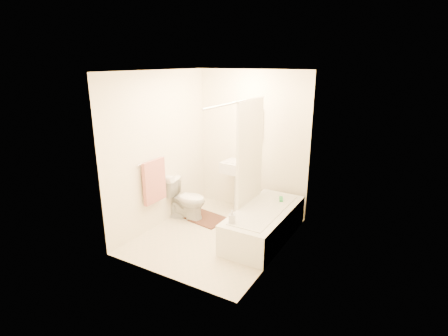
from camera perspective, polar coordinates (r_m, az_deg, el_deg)
The scene contains 17 objects.
floor at distance 5.37m, azimuth -1.36°, elevation -10.94°, with size 2.40×2.40×0.00m, color beige.
ceiling at distance 4.74m, azimuth -1.57°, elevation 15.59°, with size 2.40×2.40×0.00m, color white.
wall_back at distance 5.94m, azimuth 4.60°, elevation 4.19°, with size 2.00×0.02×2.40m, color beige.
wall_left at distance 5.49m, azimuth -10.41°, elevation 2.87°, with size 0.02×2.40×2.40m, color beige.
wall_right at distance 4.50m, azimuth 9.48°, elevation -0.26°, with size 0.02×2.40×2.40m, color beige.
mirror at distance 5.87m, azimuth 4.58°, elevation 7.01°, with size 0.40×0.03×0.55m, color white.
curtain_rod at distance 4.71m, azimuth 2.29°, elevation 10.69°, with size 0.03×0.03×1.70m, color silver.
shower_curtain at distance 5.20m, azimuth 4.25°, elevation 2.53°, with size 0.04×0.80×1.55m, color silver.
towel_bar at distance 5.31m, azimuth -11.75°, elevation 1.18°, with size 0.02×0.02×0.60m, color silver.
towel at distance 5.39m, azimuth -11.31°, elevation -2.13°, with size 0.06×0.45×0.66m, color #CC7266.
toilet_paper at distance 5.68m, azimuth -8.82°, elevation -1.84°, with size 0.12×0.12×0.11m, color white.
toilet at distance 5.83m, azimuth -6.21°, elevation -5.07°, with size 0.38×0.68×0.67m, color white.
sink at distance 5.98m, azimuth 2.33°, elevation -2.78°, with size 0.50×0.40×0.98m, color silver, non-canonical shape.
bathtub at distance 5.24m, azimuth 6.53°, elevation -9.05°, with size 0.70×1.59×0.45m, color silver, non-canonical shape.
bath_mat at distance 5.87m, azimuth -2.95°, elevation -8.25°, with size 0.64×0.48×0.02m, color #4E2D21.
soap_bottle at distance 4.69m, azimuth 1.32°, elevation -7.95°, with size 0.08×0.09×0.19m, color white.
scrub_brush at distance 5.51m, azimuth 9.31°, elevation -5.05°, with size 0.05×0.18×0.04m, color green.
Camera 1 is at (2.48, -4.04, 2.53)m, focal length 28.00 mm.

